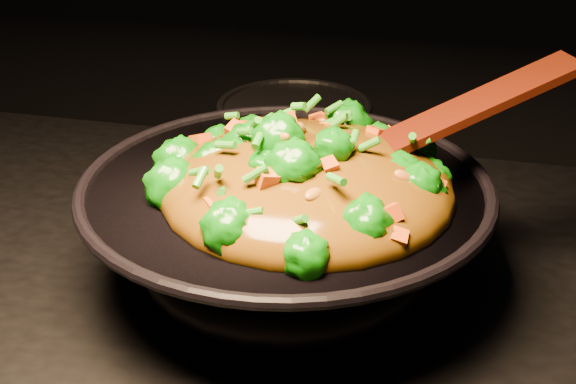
% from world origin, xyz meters
% --- Properties ---
extents(wok, '(0.50, 0.50, 0.11)m').
position_xyz_m(wok, '(0.08, 0.08, 0.96)').
color(wok, black).
rests_on(wok, stovetop).
extents(stir_fry, '(0.33, 0.33, 0.10)m').
position_xyz_m(stir_fry, '(0.10, 0.07, 1.06)').
color(stir_fry, '#107508').
rests_on(stir_fry, wok).
extents(spatula, '(0.30, 0.17, 0.13)m').
position_xyz_m(spatula, '(0.21, 0.13, 1.07)').
color(spatula, '#341108').
rests_on(spatula, wok).
extents(back_pot, '(0.24, 0.24, 0.11)m').
position_xyz_m(back_pot, '(0.03, 0.32, 0.96)').
color(back_pot, black).
rests_on(back_pot, stovetop).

